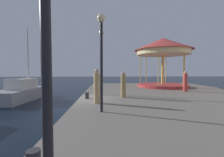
{
  "coord_description": "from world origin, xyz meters",
  "views": [
    {
      "loc": [
        1.65,
        -10.0,
        2.55
      ],
      "look_at": [
        2.25,
        2.7,
        1.92
      ],
      "focal_mm": 24.5,
      "sensor_mm": 36.0,
      "label": 1
    }
  ],
  "objects": [
    {
      "name": "quay_dock",
      "position": [
        6.79,
        0.0,
        0.4
      ],
      "size": [
        13.58,
        23.49,
        0.8
      ],
      "primitive_type": "cube",
      "color": "slate",
      "rests_on": "ground"
    },
    {
      "name": "person_far_corner",
      "position": [
        8.55,
        2.74,
        1.62
      ],
      "size": [
        0.34,
        0.34,
        1.74
      ],
      "color": "#B23833",
      "rests_on": "quay_dock"
    },
    {
      "name": "person_mid_promenade",
      "position": [
        2.87,
        0.02,
        1.61
      ],
      "size": [
        0.34,
        0.34,
        1.74
      ],
      "color": "#937A4C",
      "rests_on": "quay_dock"
    },
    {
      "name": "lamp_post_mid_promenade",
      "position": [
        1.51,
        -3.52,
        3.64
      ],
      "size": [
        0.36,
        0.36,
        4.13
      ],
      "color": "black",
      "rests_on": "quay_dock"
    },
    {
      "name": "person_by_the_water",
      "position": [
        1.22,
        -1.73,
        1.68
      ],
      "size": [
        0.34,
        0.34,
        1.86
      ],
      "color": "tan",
      "rests_on": "quay_dock"
    },
    {
      "name": "lamp_post_far_end",
      "position": [
        1.43,
        1.17,
        3.97
      ],
      "size": [
        0.36,
        0.36,
        4.7
      ],
      "color": "black",
      "rests_on": "quay_dock"
    },
    {
      "name": "ground_plane",
      "position": [
        0.0,
        0.0,
        0.0
      ],
      "size": [
        120.0,
        120.0,
        0.0
      ],
      "primitive_type": "plane",
      "color": "black"
    },
    {
      "name": "sailboat_grey",
      "position": [
        -5.64,
        3.7,
        0.71
      ],
      "size": [
        2.63,
        5.8,
        6.52
      ],
      "color": "gray",
      "rests_on": "ground"
    },
    {
      "name": "carousel",
      "position": [
        8.04,
        6.6,
        4.76
      ],
      "size": [
        6.26,
        6.26,
        5.36
      ],
      "color": "#B23333",
      "rests_on": "quay_dock"
    },
    {
      "name": "bollard_south",
      "position": [
        0.52,
        -0.32,
        1.0
      ],
      "size": [
        0.24,
        0.24,
        0.4
      ],
      "primitive_type": "cylinder",
      "color": "#2D2D33",
      "rests_on": "quay_dock"
    }
  ]
}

